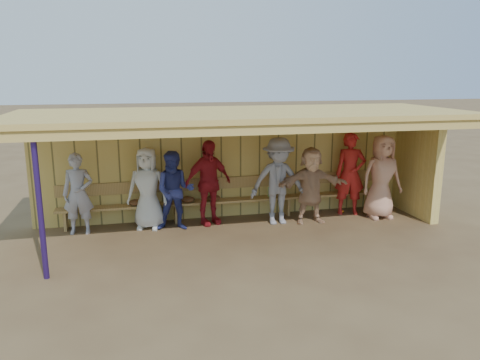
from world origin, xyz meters
name	(u,v)px	position (x,y,z in m)	size (l,w,h in m)	color
ground	(244,233)	(0.00, 0.00, 0.00)	(90.00, 90.00, 0.00)	brown
player_a	(78,194)	(-3.27, 0.77, 0.84)	(0.61, 0.40, 1.67)	#9C9BA3
player_b	(148,188)	(-1.89, 0.80, 0.87)	(0.85, 0.55, 1.74)	silver
player_c	(175,191)	(-1.34, 0.58, 0.84)	(0.81, 0.63, 1.67)	navy
player_d	(208,183)	(-0.60, 0.80, 0.92)	(1.08, 0.45, 1.85)	#A91B22
player_e	(278,181)	(0.88, 0.50, 0.95)	(1.22, 0.70, 1.90)	gray
player_f	(311,185)	(1.60, 0.39, 0.84)	(1.56, 0.50, 1.68)	tan
player_g	(350,174)	(2.72, 0.81, 0.95)	(0.70, 0.46, 1.91)	red
player_h	(382,177)	(3.27, 0.37, 0.95)	(0.93, 0.60, 1.90)	tan
dugout_structure	(254,146)	(0.39, 0.69, 1.69)	(8.80, 3.20, 2.50)	#D3B65A
bench	(232,195)	(0.00, 1.12, 0.53)	(7.60, 0.34, 0.93)	tan
dugout_equipment	(215,199)	(-0.43, 0.99, 0.49)	(5.73, 0.62, 0.80)	gold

